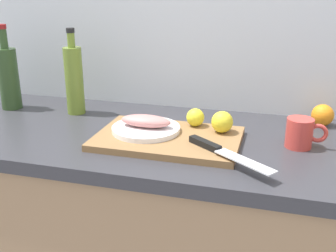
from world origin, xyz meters
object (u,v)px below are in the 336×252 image
object	(u,v)px
cutting_board	(168,139)
olive_oil_bottle	(74,79)
white_plate	(146,129)
lemon_0	(223,122)
fish_fillet	(146,121)
coffee_mug_0	(301,133)
chef_knife	(219,150)
wine_bottle	(8,77)

from	to	relation	value
cutting_board	olive_oil_bottle	xyz separation A→B (m)	(-0.40, 0.18, 0.12)
white_plate	lemon_0	world-z (taller)	lemon_0
fish_fillet	coffee_mug_0	distance (m)	0.45
fish_fillet	olive_oil_bottle	bearing A→B (deg)	152.94
olive_oil_bottle	cutting_board	bearing A→B (deg)	-24.61
lemon_0	chef_knife	bearing A→B (deg)	-85.24
white_plate	cutting_board	bearing A→B (deg)	-13.02
white_plate	lemon_0	distance (m)	0.23
chef_knife	olive_oil_bottle	bearing A→B (deg)	-169.31
chef_knife	coffee_mug_0	xyz separation A→B (m)	(0.21, 0.15, 0.01)
cutting_board	wine_bottle	size ratio (longest dim) A/B	1.38
cutting_board	chef_knife	bearing A→B (deg)	-28.11
lemon_0	olive_oil_bottle	size ratio (longest dim) A/B	0.22
white_plate	chef_knife	bearing A→B (deg)	-23.74
white_plate	wine_bottle	bearing A→B (deg)	165.26
fish_fillet	olive_oil_bottle	size ratio (longest dim) A/B	0.52
chef_knife	fish_fillet	bearing A→B (deg)	-167.39
chef_knife	coffee_mug_0	distance (m)	0.26
cutting_board	wine_bottle	bearing A→B (deg)	165.45
cutting_board	olive_oil_bottle	world-z (taller)	olive_oil_bottle
lemon_0	white_plate	bearing A→B (deg)	-166.59
coffee_mug_0	chef_knife	bearing A→B (deg)	-144.41
white_plate	chef_knife	size ratio (longest dim) A/B	0.83
cutting_board	fish_fillet	bearing A→B (deg)	166.98
cutting_board	white_plate	bearing A→B (deg)	166.98
cutting_board	olive_oil_bottle	size ratio (longest dim) A/B	1.41
fish_fillet	wine_bottle	size ratio (longest dim) A/B	0.51
chef_knife	wine_bottle	distance (m)	0.87
chef_knife	coffee_mug_0	size ratio (longest dim) A/B	2.16
lemon_0	coffee_mug_0	world-z (taller)	same
coffee_mug_0	lemon_0	bearing A→B (deg)	178.05
fish_fillet	wine_bottle	world-z (taller)	wine_bottle
white_plate	chef_knife	xyz separation A→B (m)	(0.24, -0.11, 0.00)
fish_fillet	chef_knife	distance (m)	0.26
cutting_board	lemon_0	distance (m)	0.17
white_plate	wine_bottle	size ratio (longest dim) A/B	0.67
coffee_mug_0	fish_fillet	bearing A→B (deg)	-174.15
white_plate	fish_fillet	distance (m)	0.03
cutting_board	lemon_0	xyz separation A→B (m)	(0.15, 0.07, 0.04)
fish_fillet	olive_oil_bottle	distance (m)	0.37
lemon_0	fish_fillet	bearing A→B (deg)	-166.59
lemon_0	coffee_mug_0	distance (m)	0.23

